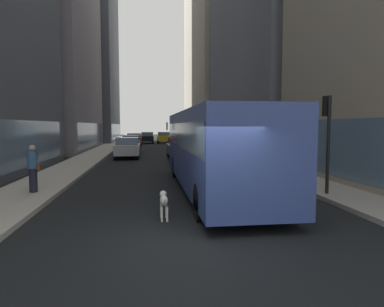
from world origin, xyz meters
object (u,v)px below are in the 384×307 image
object	(u,v)px
transit_bus	(213,145)
car_silver_sedan	(128,148)
car_grey_wagon	(180,148)
car_blue_hatchback	(131,143)
car_red_coupe	(134,140)
traffic_light_near	(327,128)
box_truck	(187,134)
dalmatian_dog	(164,200)
car_black_suv	(147,137)
car_yellow_taxi	(163,137)
pedestrian_with_handbag	(33,168)

from	to	relation	value
transit_bus	car_silver_sedan	size ratio (longest dim) A/B	2.83
car_grey_wagon	car_blue_hatchback	xyz separation A→B (m)	(-4.00, 7.58, -0.00)
car_red_coupe	traffic_light_near	bearing A→B (deg)	-76.26
box_truck	traffic_light_near	bearing A→B (deg)	-84.97
dalmatian_dog	car_black_suv	bearing A→B (deg)	90.42
car_blue_hatchback	car_yellow_taxi	bearing A→B (deg)	77.04
transit_bus	dalmatian_dog	bearing A→B (deg)	-118.30
car_red_coupe	car_blue_hatchback	distance (m)	8.88
car_blue_hatchback	traffic_light_near	xyz separation A→B (m)	(7.70, -22.61, 1.62)
car_red_coupe	pedestrian_with_handbag	size ratio (longest dim) A/B	2.74
car_yellow_taxi	car_grey_wagon	world-z (taller)	same
pedestrian_with_handbag	traffic_light_near	xyz separation A→B (m)	(10.26, -1.57, 1.42)
dalmatian_dog	car_silver_sedan	bearing A→B (deg)	96.02
car_yellow_taxi	traffic_light_near	world-z (taller)	traffic_light_near
dalmatian_dog	traffic_light_near	size ratio (longest dim) A/B	0.28
car_silver_sedan	car_yellow_taxi	world-z (taller)	same
car_grey_wagon	dalmatian_dog	size ratio (longest dim) A/B	4.77
car_yellow_taxi	car_black_suv	bearing A→B (deg)	-166.14
car_grey_wagon	traffic_light_near	xyz separation A→B (m)	(3.70, -15.03, 1.61)
transit_bus	traffic_light_near	distance (m)	4.17
car_red_coupe	car_yellow_taxi	xyz separation A→B (m)	(4.00, 8.50, 0.00)
car_yellow_taxi	box_truck	xyz separation A→B (m)	(1.60, -16.16, 0.84)
box_truck	transit_bus	bearing A→B (deg)	-94.15
car_silver_sedan	car_grey_wagon	xyz separation A→B (m)	(4.00, -0.91, 0.00)
car_grey_wagon	pedestrian_with_handbag	distance (m)	14.98
car_silver_sedan	box_truck	distance (m)	9.71
transit_bus	traffic_light_near	world-z (taller)	traffic_light_near
box_truck	traffic_light_near	world-z (taller)	traffic_light_near
car_silver_sedan	dalmatian_dog	world-z (taller)	car_silver_sedan
transit_bus	car_black_suv	world-z (taller)	transit_bus
transit_bus	car_blue_hatchback	xyz separation A→B (m)	(-4.00, 20.80, -0.96)
car_grey_wagon	car_black_suv	bearing A→B (deg)	95.62
car_red_coupe	box_truck	xyz separation A→B (m)	(5.60, -7.65, 0.84)
car_grey_wagon	transit_bus	bearing A→B (deg)	-90.00
car_silver_sedan	car_yellow_taxi	bearing A→B (deg)	80.56
car_silver_sedan	box_truck	size ratio (longest dim) A/B	0.54
car_silver_sedan	box_truck	xyz separation A→B (m)	(5.60, 7.89, 0.85)
car_grey_wagon	pedestrian_with_handbag	bearing A→B (deg)	-115.98
car_silver_sedan	transit_bus	bearing A→B (deg)	-74.20
car_silver_sedan	car_blue_hatchback	size ratio (longest dim) A/B	1.01
car_red_coupe	car_grey_wagon	size ratio (longest dim) A/B	1.01
transit_bus	dalmatian_dog	size ratio (longest dim) A/B	11.98
dalmatian_dog	transit_bus	bearing A→B (deg)	61.70
transit_bus	car_grey_wagon	distance (m)	13.26
car_yellow_taxi	traffic_light_near	bearing A→B (deg)	-84.71
dalmatian_dog	pedestrian_with_handbag	xyz separation A→B (m)	(-4.46, 3.65, 0.50)
car_silver_sedan	pedestrian_with_handbag	xyz separation A→B (m)	(-2.56, -14.38, 0.19)
car_silver_sedan	dalmatian_dog	distance (m)	18.13
pedestrian_with_handbag	box_truck	bearing A→B (deg)	69.87
car_grey_wagon	car_black_suv	xyz separation A→B (m)	(-2.40, 24.37, -0.00)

